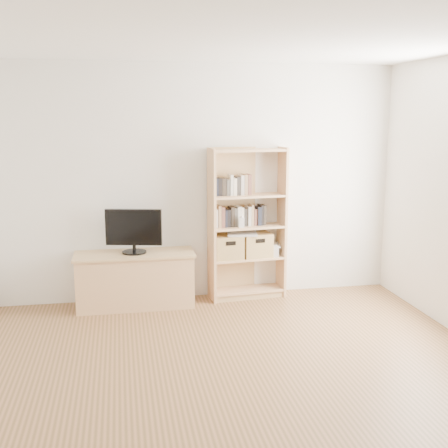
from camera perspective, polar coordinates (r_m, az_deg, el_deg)
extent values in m
cube|color=brown|center=(4.27, 2.29, -17.66)|extent=(4.50, 5.00, 0.01)
cube|color=silver|center=(6.25, -2.74, 4.17)|extent=(4.50, 0.02, 2.60)
cube|color=white|center=(3.78, 2.61, 19.40)|extent=(4.50, 5.00, 0.01)
cube|color=tan|center=(6.17, -9.00, -5.70)|extent=(1.24, 0.47, 0.57)
cube|color=tan|center=(6.27, 2.38, 0.01)|extent=(0.87, 0.38, 1.70)
cube|color=black|center=(6.04, -9.16, -0.75)|extent=(0.59, 0.17, 0.47)
cube|color=#AB9E91|center=(6.27, 2.33, 0.87)|extent=(0.83, 0.20, 0.22)
cube|color=#AB9E91|center=(6.16, 0.68, 3.84)|extent=(0.38, 0.17, 0.19)
cube|color=white|center=(6.15, 1.82, 0.13)|extent=(0.06, 0.05, 0.11)
cube|color=#AD874E|center=(6.25, 0.40, -2.34)|extent=(0.33, 0.28, 0.26)
cube|color=#AD874E|center=(6.35, 3.26, -2.11)|extent=(0.36, 0.31, 0.27)
cube|color=silver|center=(6.25, 1.85, -1.01)|extent=(0.36, 0.27, 0.03)
cube|color=silver|center=(6.43, 4.84, -2.68)|extent=(0.22, 0.27, 0.11)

